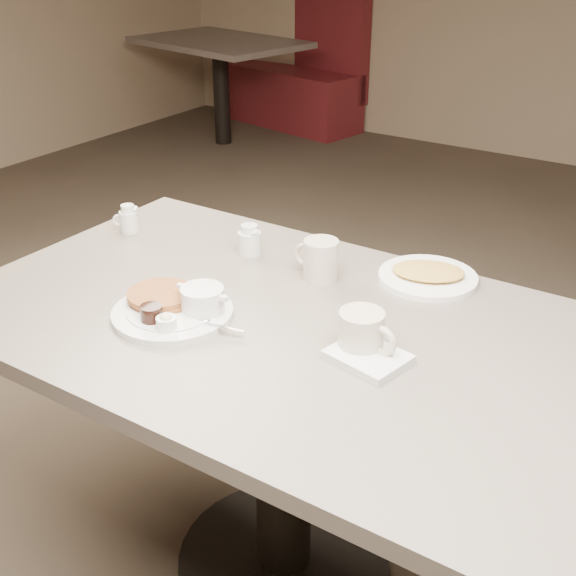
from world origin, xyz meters
The scene contains 10 objects.
room centered at (0.00, 0.00, 1.40)m, with size 7.04×8.04×2.84m.
diner_table centered at (0.00, 0.00, 0.58)m, with size 1.50×0.90×0.75m.
main_plate centered at (-0.21, -0.11, 0.77)m, with size 0.33×0.28×0.07m.
coffee_mug_near centered at (0.21, -0.02, 0.80)m, with size 0.14×0.11×0.09m.
napkin centered at (0.24, -0.05, 0.76)m, with size 0.17×0.15×0.02m.
coffee_mug_far centered at (-0.04, 0.22, 0.80)m, with size 0.12×0.09×0.10m.
creamer_left centered at (-0.64, 0.18, 0.79)m, with size 0.07×0.06×0.08m.
creamer_right centered at (-0.27, 0.25, 0.79)m, with size 0.08×0.06×0.08m.
hash_plate centered at (0.19, 0.36, 0.76)m, with size 0.31×0.31×0.04m.
booth_back_left centered at (-2.48, 3.82, 0.41)m, with size 1.42×1.58×1.12m.
Camera 1 is at (0.78, -1.17, 1.55)m, focal length 45.79 mm.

